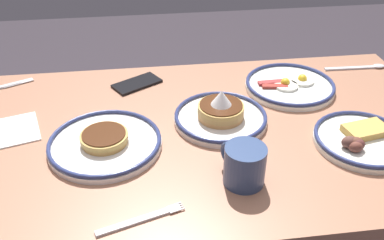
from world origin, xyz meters
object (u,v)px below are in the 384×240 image
at_px(coffee_mug, 244,164).
at_px(plate_far_companion, 290,85).
at_px(paper_napkin, 8,132).
at_px(cell_phone, 137,84).
at_px(tea_spoon, 363,67).
at_px(plate_far_side, 105,142).
at_px(plate_center_pancakes, 362,139).
at_px(fork_near, 141,219).
at_px(plate_near_main, 221,115).

bearing_deg(coffee_mug, plate_far_companion, -121.49).
bearing_deg(paper_napkin, cell_phone, -147.63).
distance_m(plate_far_companion, tea_spoon, 0.30).
bearing_deg(cell_phone, plate_far_side, 43.99).
distance_m(plate_far_companion, plate_far_side, 0.59).
xyz_separation_m(plate_center_pancakes, paper_napkin, (0.88, -0.17, -0.01)).
relative_size(paper_napkin, tea_spoon, 0.73).
bearing_deg(plate_center_pancakes, coffee_mug, 16.21).
distance_m(plate_far_companion, coffee_mug, 0.46).
xyz_separation_m(plate_center_pancakes, fork_near, (0.55, 0.18, -0.01)).
height_order(plate_center_pancakes, paper_napkin, plate_center_pancakes).
relative_size(plate_near_main, tea_spoon, 1.22).
xyz_separation_m(coffee_mug, fork_near, (0.23, 0.09, -0.04)).
relative_size(plate_near_main, plate_far_companion, 0.93).
height_order(plate_near_main, plate_far_companion, plate_near_main).
bearing_deg(paper_napkin, plate_far_side, 159.13).
height_order(cell_phone, tea_spoon, tea_spoon).
relative_size(plate_far_side, tea_spoon, 1.36).
height_order(coffee_mug, paper_napkin, coffee_mug).
relative_size(plate_near_main, paper_napkin, 1.66).
distance_m(plate_far_companion, paper_napkin, 0.80).
xyz_separation_m(plate_far_companion, tea_spoon, (-0.29, -0.10, -0.01)).
relative_size(plate_far_companion, plate_far_side, 0.97).
bearing_deg(plate_far_companion, plate_far_side, 22.30).
distance_m(plate_far_side, tea_spoon, 0.89).
bearing_deg(plate_near_main, tea_spoon, -154.74).
distance_m(cell_phone, fork_near, 0.56).
bearing_deg(coffee_mug, plate_far_side, -28.34).
bearing_deg(paper_napkin, tea_spoon, -168.10).
distance_m(coffee_mug, cell_phone, 0.52).
height_order(plate_far_side, fork_near, plate_far_side).
relative_size(fork_near, tea_spoon, 0.88).
xyz_separation_m(coffee_mug, paper_napkin, (0.56, -0.26, -0.04)).
xyz_separation_m(plate_near_main, fork_near, (0.22, 0.33, -0.02)).
bearing_deg(tea_spoon, fork_near, 37.61).
distance_m(plate_center_pancakes, tea_spoon, 0.44).
xyz_separation_m(plate_near_main, tea_spoon, (-0.53, -0.25, -0.02)).
bearing_deg(cell_phone, plate_far_companion, 138.52).
height_order(plate_near_main, cell_phone, plate_near_main).
xyz_separation_m(cell_phone, tea_spoon, (-0.74, -0.01, 0.00)).
relative_size(plate_far_side, fork_near, 1.55).
xyz_separation_m(plate_far_companion, coffee_mug, (0.24, 0.39, 0.03)).
height_order(coffee_mug, cell_phone, coffee_mug).
xyz_separation_m(plate_near_main, plate_center_pancakes, (-0.33, 0.15, -0.01)).
relative_size(cell_phone, fork_near, 0.80).
height_order(plate_center_pancakes, tea_spoon, plate_center_pancakes).
relative_size(plate_far_companion, paper_napkin, 1.79).
bearing_deg(plate_center_pancakes, plate_far_side, -6.40).
bearing_deg(plate_near_main, plate_center_pancakes, 156.06).
relative_size(plate_center_pancakes, plate_far_companion, 0.90).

